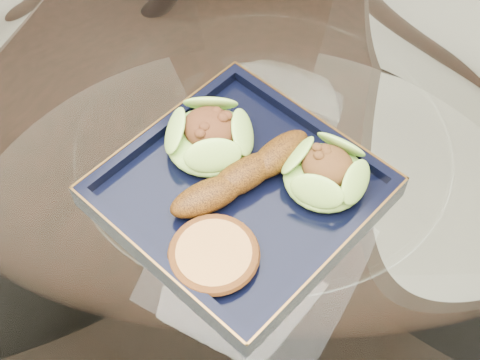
% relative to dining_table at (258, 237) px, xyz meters
% --- Properties ---
extents(dining_table, '(1.13, 1.13, 0.77)m').
position_rel_dining_table_xyz_m(dining_table, '(0.00, 0.00, 0.00)').
color(dining_table, white).
rests_on(dining_table, ground).
extents(dining_chair, '(0.50, 0.50, 0.92)m').
position_rel_dining_table_xyz_m(dining_chair, '(-0.25, 0.34, -0.08)').
color(dining_chair, black).
rests_on(dining_chair, ground).
extents(navy_plate, '(0.33, 0.33, 0.02)m').
position_rel_dining_table_xyz_m(navy_plate, '(-0.00, -0.05, 0.17)').
color(navy_plate, black).
rests_on(navy_plate, dining_table).
extents(lettuce_wrap_left, '(0.11, 0.11, 0.04)m').
position_rel_dining_table_xyz_m(lettuce_wrap_left, '(-0.06, -0.02, 0.20)').
color(lettuce_wrap_left, '#60932A').
rests_on(lettuce_wrap_left, navy_plate).
extents(lettuce_wrap_right, '(0.12, 0.12, 0.03)m').
position_rel_dining_table_xyz_m(lettuce_wrap_right, '(0.08, 0.00, 0.20)').
color(lettuce_wrap_right, '#57952B').
rests_on(lettuce_wrap_right, navy_plate).
extents(roasted_plantain, '(0.11, 0.18, 0.03)m').
position_rel_dining_table_xyz_m(roasted_plantain, '(-0.00, -0.04, 0.20)').
color(roasted_plantain, '#5D3209').
rests_on(roasted_plantain, navy_plate).
extents(crumb_patty, '(0.11, 0.11, 0.02)m').
position_rel_dining_table_xyz_m(crumb_patty, '(0.02, -0.14, 0.19)').
color(crumb_patty, '#C88742').
rests_on(crumb_patty, navy_plate).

